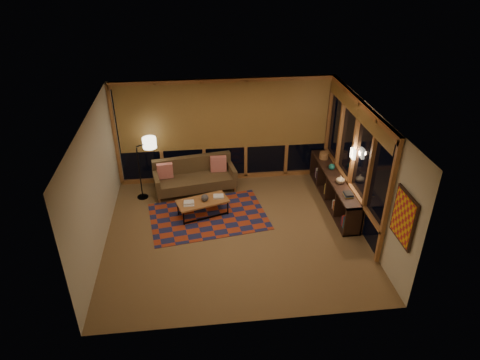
{
  "coord_description": "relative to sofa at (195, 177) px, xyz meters",
  "views": [
    {
      "loc": [
        -0.73,
        -7.5,
        5.61
      ],
      "look_at": [
        0.16,
        0.36,
        1.11
      ],
      "focal_mm": 32.0,
      "sensor_mm": 36.0,
      "label": 1
    }
  ],
  "objects": [
    {
      "name": "floor",
      "position": [
        0.81,
        -1.87,
        -0.41
      ],
      "size": [
        5.5,
        5.0,
        0.01
      ],
      "primitive_type": "cube",
      "color": "olive",
      "rests_on": "ground"
    },
    {
      "name": "area_rug",
      "position": [
        0.27,
        -1.2,
        -0.4
      ],
      "size": [
        2.84,
        2.11,
        0.01
      ],
      "primitive_type": "cube",
      "rotation": [
        0.0,
        0.0,
        0.15
      ],
      "color": "#A2381B",
      "rests_on": "floor"
    },
    {
      "name": "bookshelf",
      "position": [
        3.3,
        -0.87,
        -0.05
      ],
      "size": [
        0.4,
        2.86,
        0.71
      ],
      "primitive_type": null,
      "color": "#311D17",
      "rests_on": "floor"
    },
    {
      "name": "shelf_book_stack",
      "position": [
        3.3,
        -1.79,
        0.34
      ],
      "size": [
        0.19,
        0.24,
        0.06
      ],
      "primitive_type": null,
      "rotation": [
        0.0,
        0.0,
        0.21
      ],
      "color": "white",
      "rests_on": "bookshelf"
    },
    {
      "name": "pillow_right",
      "position": [
        0.61,
        0.22,
        0.2
      ],
      "size": [
        0.41,
        0.14,
        0.41
      ],
      "primitive_type": null,
      "rotation": [
        0.0,
        0.0,
        -0.0
      ],
      "color": "red",
      "rests_on": "sofa"
    },
    {
      "name": "vase",
      "position": [
        3.3,
        -1.24,
        0.41
      ],
      "size": [
        0.23,
        0.23,
        0.21
      ],
      "primitive_type": "imported",
      "rotation": [
        0.0,
        0.0,
        0.16
      ],
      "color": "#C4B08A",
      "rests_on": "bookshelf"
    },
    {
      "name": "window_wall_right",
      "position": [
        3.49,
        -1.27,
        0.94
      ],
      "size": [
        0.16,
        3.7,
        2.6
      ],
      "primitive_type": null,
      "color": "#AE6841",
      "rests_on": "walls"
    },
    {
      "name": "wall_art",
      "position": [
        3.52,
        -3.72,
        1.04
      ],
      "size": [
        0.06,
        0.74,
        0.94
      ],
      "primitive_type": null,
      "color": "red",
      "rests_on": "walls"
    },
    {
      "name": "wall_sconce",
      "position": [
        3.43,
        -1.42,
        1.14
      ],
      "size": [
        0.12,
        0.18,
        0.22
      ],
      "primitive_type": null,
      "color": "#F4E9C8",
      "rests_on": "walls"
    },
    {
      "name": "pillow_left",
      "position": [
        -0.72,
        -0.0,
        0.19
      ],
      "size": [
        0.4,
        0.18,
        0.38
      ],
      "primitive_type": null,
      "rotation": [
        0.0,
        0.0,
        0.13
      ],
      "color": "red",
      "rests_on": "sofa"
    },
    {
      "name": "book_stack_b",
      "position": [
        0.52,
        -1.0,
        0.0
      ],
      "size": [
        0.24,
        0.19,
        0.05
      ],
      "primitive_type": null,
      "rotation": [
        0.0,
        0.0,
        -0.04
      ],
      "color": "white",
      "rests_on": "coffee_table"
    },
    {
      "name": "window_wall_back",
      "position": [
        0.81,
        0.56,
        0.94
      ],
      "size": [
        5.3,
        0.16,
        2.6
      ],
      "primitive_type": null,
      "color": "#AE6841",
      "rests_on": "walls"
    },
    {
      "name": "ceramic_pot",
      "position": [
        0.21,
        -1.12,
        0.06
      ],
      "size": [
        0.21,
        0.21,
        0.17
      ],
      "primitive_type": "sphere",
      "rotation": [
        0.0,
        0.0,
        0.32
      ],
      "color": "black",
      "rests_on": "coffee_table"
    },
    {
      "name": "walls",
      "position": [
        0.81,
        -1.87,
        0.94
      ],
      "size": [
        5.51,
        5.01,
        2.7
      ],
      "color": "beige",
      "rests_on": "floor"
    },
    {
      "name": "coffee_table",
      "position": [
        0.15,
        -1.11,
        -0.21
      ],
      "size": [
        1.26,
        0.85,
        0.38
      ],
      "primitive_type": null,
      "rotation": [
        0.0,
        0.0,
        0.3
      ],
      "color": "#AE6841",
      "rests_on": "floor"
    },
    {
      "name": "sofa",
      "position": [
        0.0,
        0.0,
        0.0
      ],
      "size": [
        2.09,
        1.12,
        0.81
      ],
      "primitive_type": null,
      "rotation": [
        0.0,
        0.0,
        0.16
      ],
      "color": "#433622",
      "rests_on": "floor"
    },
    {
      "name": "ceiling",
      "position": [
        0.81,
        -1.87,
        2.29
      ],
      "size": [
        5.5,
        5.0,
        0.01
      ],
      "primitive_type": "cube",
      "color": "white",
      "rests_on": "walls"
    },
    {
      "name": "book_stack_a",
      "position": [
        -0.16,
        -1.24,
        0.01
      ],
      "size": [
        0.26,
        0.21,
        0.08
      ],
      "primitive_type": null,
      "rotation": [
        0.0,
        0.0,
        0.0
      ],
      "color": "white",
      "rests_on": "coffee_table"
    },
    {
      "name": "basket",
      "position": [
        3.28,
        0.03,
        0.39
      ],
      "size": [
        0.27,
        0.27,
        0.17
      ],
      "primitive_type": "cylinder",
      "rotation": [
        0.0,
        0.0,
        -0.22
      ],
      "color": "#9F6F3C",
      "rests_on": "bookshelf"
    },
    {
      "name": "floor_lamp",
      "position": [
        -1.31,
        -0.17,
        0.35
      ],
      "size": [
        0.6,
        0.55,
        1.51
      ],
      "primitive_type": null,
      "rotation": [
        0.0,
        0.0,
        0.59
      ],
      "color": "black",
      "rests_on": "floor"
    },
    {
      "name": "teal_bowl",
      "position": [
        3.3,
        -0.58,
        0.38
      ],
      "size": [
        0.17,
        0.17,
        0.15
      ],
      "primitive_type": "sphere",
      "rotation": [
        0.0,
        0.0,
        0.15
      ],
      "color": "#18665D",
      "rests_on": "bookshelf"
    }
  ]
}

